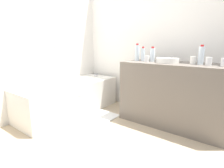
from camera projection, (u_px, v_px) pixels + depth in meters
name	position (u px, v px, depth m)	size (l,w,h in m)	color
ground_plane	(90.00, 148.00, 1.90)	(4.01, 4.01, 0.00)	tan
wall_back_tiled	(17.00, 40.00, 2.45)	(3.41, 0.10, 2.35)	white
wall_right_mirror	(154.00, 41.00, 2.85)	(0.10, 3.06, 2.35)	white
bathtub	(70.00, 96.00, 2.88)	(1.70, 0.65, 1.22)	white
vanity_counter	(174.00, 94.00, 2.43)	(0.64, 1.42, 0.87)	#6B6056
sink_basin	(168.00, 60.00, 2.37)	(0.31, 0.31, 0.07)	white
sink_faucet	(172.00, 59.00, 2.52)	(0.11, 0.15, 0.07)	#B3B3B9
water_bottle_0	(143.00, 54.00, 2.60)	(0.06, 0.06, 0.21)	silver
water_bottle_2	(137.00, 53.00, 2.62)	(0.07, 0.07, 0.26)	silver
water_bottle_3	(201.00, 55.00, 2.13)	(0.07, 0.07, 0.24)	silver
water_bottle_4	(152.00, 55.00, 2.52)	(0.07, 0.07, 0.21)	silver
drinking_glass_0	(147.00, 59.00, 2.49)	(0.07, 0.07, 0.09)	white
drinking_glass_1	(224.00, 62.00, 1.94)	(0.06, 0.06, 0.09)	white
drinking_glass_2	(209.00, 61.00, 2.06)	(0.07, 0.07, 0.10)	white
drinking_glass_3	(193.00, 60.00, 2.19)	(0.07, 0.07, 0.10)	white
bath_mat	(100.00, 117.00, 2.70)	(0.52, 0.40, 0.01)	white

